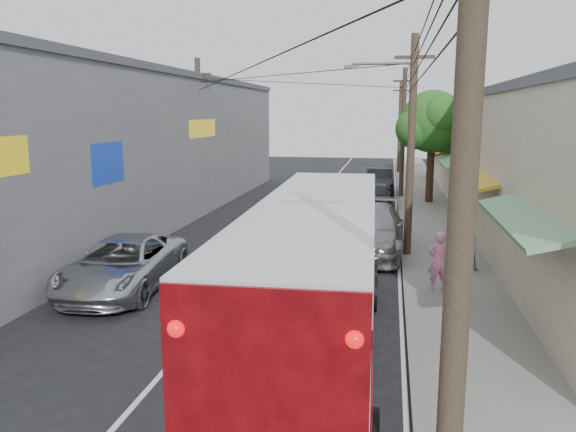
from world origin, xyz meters
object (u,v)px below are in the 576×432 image
coach_bus (317,275)px  pedestrian_far (467,247)px  jeepney (123,264)px  parked_suv (370,230)px  parked_car_far (379,181)px  pedestrian_near (438,261)px  parked_car_mid (377,196)px

coach_bus → pedestrian_far: bearing=58.2°
jeepney → parked_suv: size_ratio=0.92×
coach_bus → pedestrian_far: size_ratio=7.58×
coach_bus → parked_suv: coach_bus is taller
parked_car_far → jeepney: bearing=-110.7°
coach_bus → parked_car_far: bearing=86.6°
jeepney → parked_suv: (7.15, 5.94, 0.11)m
jeepney → parked_suv: parked_suv is taller
coach_bus → parked_car_far: coach_bus is taller
jeepney → coach_bus: bearing=-31.8°
parked_suv → pedestrian_far: bearing=-32.0°
coach_bus → jeepney: bearing=150.2°
parked_suv → pedestrian_near: size_ratio=3.44×
coach_bus → pedestrian_near: (3.00, 4.58, -0.75)m
parked_suv → coach_bus: bearing=-93.0°
coach_bus → pedestrian_far: 8.24m
parked_car_mid → parked_car_far: bearing=87.9°
jeepney → pedestrian_near: pedestrian_near is taller
parked_suv → pedestrian_near: (2.16, -4.74, 0.12)m
parked_car_mid → parked_car_far: 6.42m
coach_bus → parked_suv: bearing=83.3°
coach_bus → jeepney: (-6.32, 3.38, -0.98)m
pedestrian_far → parked_car_mid: bearing=-88.6°
jeepney → parked_suv: 9.29m
jeepney → parked_car_far: bearing=69.0°
jeepney → pedestrian_far: 11.08m
parked_car_far → pedestrian_far: (3.29, -19.15, 0.11)m
parked_car_far → parked_car_mid: bearing=-93.3°
parked_car_mid → pedestrian_far: bearing=-77.6°
coach_bus → pedestrian_near: bearing=55.2°
parked_suv → parked_car_mid: bearing=92.1°
pedestrian_far → coach_bus: bearing=46.8°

